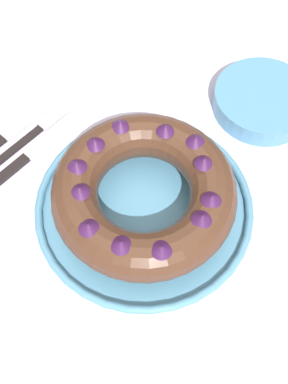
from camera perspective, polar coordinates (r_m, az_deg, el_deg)
The scene contains 8 objects.
ground_plane at distance 1.41m, azimuth -0.66°, elevation -15.06°, with size 8.00×8.00×0.00m, color brown.
dining_table at distance 0.78m, azimuth -1.14°, elevation -3.34°, with size 1.39×1.23×0.73m.
serving_dish at distance 0.70m, azimuth 0.00°, elevation -1.86°, with size 0.34×0.34×0.02m.
bundt_cake at distance 0.65m, azimuth -0.00°, elevation 0.03°, with size 0.27×0.27×0.08m.
fork at distance 0.80m, azimuth -14.51°, elevation 6.65°, with size 0.02×0.21×0.01m.
serving_knife at distance 0.81m, azimuth -17.63°, elevation 6.34°, with size 0.02×0.24×0.01m.
cake_knife at distance 0.78m, azimuth -14.84°, elevation 4.12°, with size 0.02×0.20×0.01m.
side_bowl at distance 0.83m, azimuth 14.84°, elevation 11.15°, with size 0.17×0.17×0.04m, color #518EB2.
Camera 1 is at (0.24, -0.24, 1.37)m, focal length 42.00 mm.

